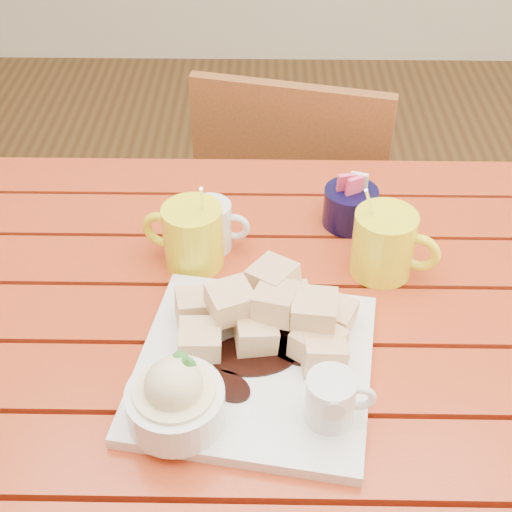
{
  "coord_description": "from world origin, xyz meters",
  "views": [
    {
      "loc": [
        -0.0,
        -0.7,
        1.43
      ],
      "look_at": [
        -0.01,
        0.04,
        0.82
      ],
      "focal_mm": 50.0,
      "sensor_mm": 36.0,
      "label": 1
    }
  ],
  "objects_px": {
    "table": "(264,366)",
    "dessert_plate": "(244,360)",
    "coffee_mug_right": "(385,243)",
    "coffee_mug_left": "(191,235)",
    "chair_far": "(296,214)"
  },
  "relations": [
    {
      "from": "dessert_plate",
      "to": "coffee_mug_left",
      "type": "relative_size",
      "value": 2.27
    },
    {
      "from": "coffee_mug_right",
      "to": "coffee_mug_left",
      "type": "bearing_deg",
      "value": -160.53
    },
    {
      "from": "coffee_mug_left",
      "to": "chair_far",
      "type": "xyz_separation_m",
      "value": [
        0.18,
        0.51,
        -0.33
      ]
    },
    {
      "from": "table",
      "to": "chair_far",
      "type": "xyz_separation_m",
      "value": [
        0.07,
        0.62,
        -0.18
      ]
    },
    {
      "from": "table",
      "to": "chair_far",
      "type": "height_order",
      "value": "chair_far"
    },
    {
      "from": "chair_far",
      "to": "dessert_plate",
      "type": "bearing_deg",
      "value": 96.03
    },
    {
      "from": "dessert_plate",
      "to": "coffee_mug_left",
      "type": "height_order",
      "value": "coffee_mug_left"
    },
    {
      "from": "table",
      "to": "dessert_plate",
      "type": "height_order",
      "value": "dessert_plate"
    },
    {
      "from": "coffee_mug_left",
      "to": "table",
      "type": "bearing_deg",
      "value": -28.1
    },
    {
      "from": "coffee_mug_left",
      "to": "coffee_mug_right",
      "type": "bearing_deg",
      "value": 13.97
    },
    {
      "from": "table",
      "to": "coffee_mug_left",
      "type": "height_order",
      "value": "coffee_mug_left"
    },
    {
      "from": "dessert_plate",
      "to": "chair_far",
      "type": "distance_m",
      "value": 0.81
    },
    {
      "from": "coffee_mug_right",
      "to": "dessert_plate",
      "type": "bearing_deg",
      "value": -110.3
    },
    {
      "from": "dessert_plate",
      "to": "table",
      "type": "bearing_deg",
      "value": 77.81
    },
    {
      "from": "table",
      "to": "coffee_mug_right",
      "type": "distance_m",
      "value": 0.25
    }
  ]
}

